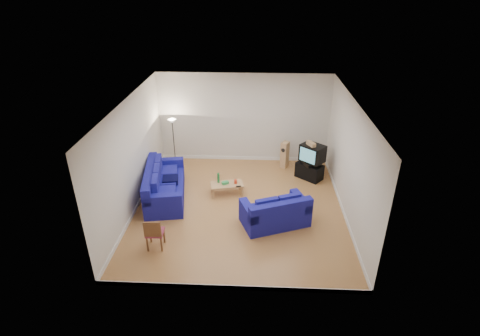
{
  "coord_description": "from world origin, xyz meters",
  "views": [
    {
      "loc": [
        0.46,
        -9.24,
        6.06
      ],
      "look_at": [
        0.0,
        0.4,
        1.1
      ],
      "focal_mm": 28.0,
      "sensor_mm": 36.0,
      "label": 1
    }
  ],
  "objects_px": {
    "sofa_three_seat": "(163,187)",
    "coffee_table": "(227,185)",
    "tv_stand": "(309,171)",
    "television": "(312,153)",
    "sofa_loveseat": "(276,214)"
  },
  "relations": [
    {
      "from": "coffee_table",
      "to": "television",
      "type": "relative_size",
      "value": 1.19
    },
    {
      "from": "tv_stand",
      "to": "sofa_three_seat",
      "type": "bearing_deg",
      "value": -122.12
    },
    {
      "from": "coffee_table",
      "to": "sofa_three_seat",
      "type": "bearing_deg",
      "value": -171.61
    },
    {
      "from": "tv_stand",
      "to": "television",
      "type": "distance_m",
      "value": 0.66
    },
    {
      "from": "sofa_three_seat",
      "to": "coffee_table",
      "type": "distance_m",
      "value": 1.94
    },
    {
      "from": "sofa_three_seat",
      "to": "coffee_table",
      "type": "relative_size",
      "value": 2.48
    },
    {
      "from": "sofa_loveseat",
      "to": "coffee_table",
      "type": "distance_m",
      "value": 2.11
    },
    {
      "from": "sofa_three_seat",
      "to": "television",
      "type": "relative_size",
      "value": 2.94
    },
    {
      "from": "sofa_three_seat",
      "to": "television",
      "type": "xyz_separation_m",
      "value": [
        4.64,
        1.44,
        0.56
      ]
    },
    {
      "from": "coffee_table",
      "to": "tv_stand",
      "type": "relative_size",
      "value": 1.25
    },
    {
      "from": "television",
      "to": "coffee_table",
      "type": "bearing_deg",
      "value": -114.45
    },
    {
      "from": "coffee_table",
      "to": "tv_stand",
      "type": "height_order",
      "value": "tv_stand"
    },
    {
      "from": "television",
      "to": "tv_stand",
      "type": "bearing_deg",
      "value": -144.66
    },
    {
      "from": "coffee_table",
      "to": "television",
      "type": "distance_m",
      "value": 3.02
    },
    {
      "from": "sofa_three_seat",
      "to": "sofa_loveseat",
      "type": "distance_m",
      "value": 3.59
    }
  ]
}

